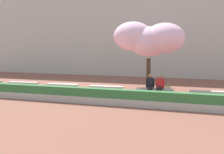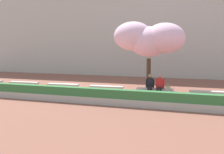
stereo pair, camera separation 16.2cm
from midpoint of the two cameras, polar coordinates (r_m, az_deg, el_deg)
The scene contains 12 objects.
ground_plane at distance 16.93m, azimuth -5.79°, elevation -3.21°, with size 100.00×100.00×0.00m, color brown.
building_facade at distance 26.85m, azimuth 3.31°, elevation 10.87°, with size 34.46×4.00×9.57m, color #B7B2A8.
stone_bench_near_west at distance 19.12m, azimuth -18.36°, elevation -1.40°, with size 2.16×0.55×0.45m.
stone_bench_center at distance 17.53m, azimuth -10.34°, elevation -1.90°, with size 2.16×0.55×0.45m.
stone_bench_near_east at distance 16.35m, azimuth -0.94°, elevation -2.43°, with size 2.16×0.55×0.45m.
stone_bench_east_end at distance 15.66m, azimuth 9.60°, elevation -2.96°, with size 2.16×0.55×0.45m.
stone_bench_far_east at distance 15.55m, azimuth 20.69°, elevation -3.39°, with size 2.16×0.55×0.45m.
person_seated_left at distance 15.59m, azimuth 8.55°, elevation -1.54°, with size 0.51×0.71×1.29m.
person_seated_right at distance 15.51m, azimuth 10.68°, elevation -1.63°, with size 0.51×0.69×1.29m.
handbag at distance 15.53m, azimuth 12.35°, elevation -2.11°, with size 0.30×0.15×0.34m.
cherry_tree_main at distance 17.38m, azimuth 8.39°, elevation 8.19°, with size 4.62×2.88×4.51m.
planter_hedge_foreground at distance 14.25m, azimuth -10.52°, elevation -3.67°, with size 19.79×0.50×0.80m.
Camera 2 is at (6.71, -15.26, 3.03)m, focal length 42.00 mm.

